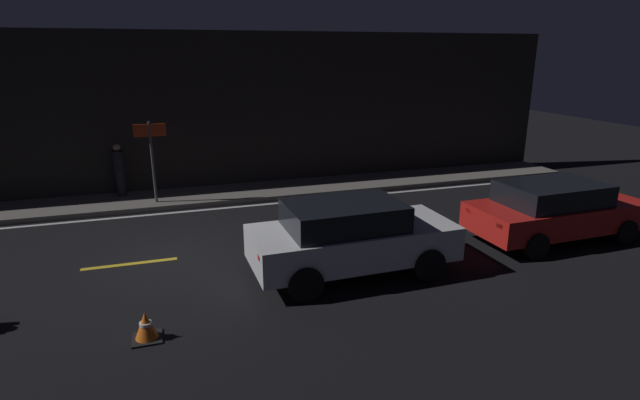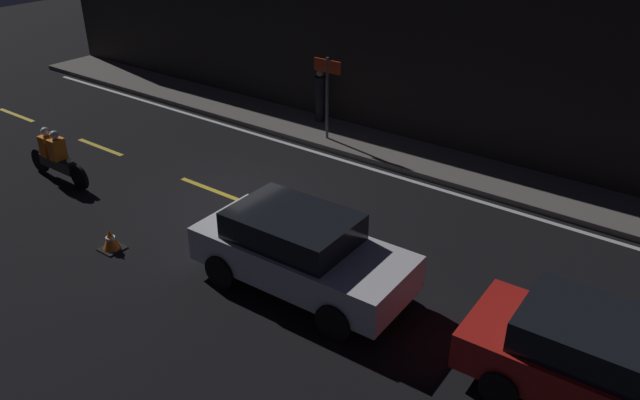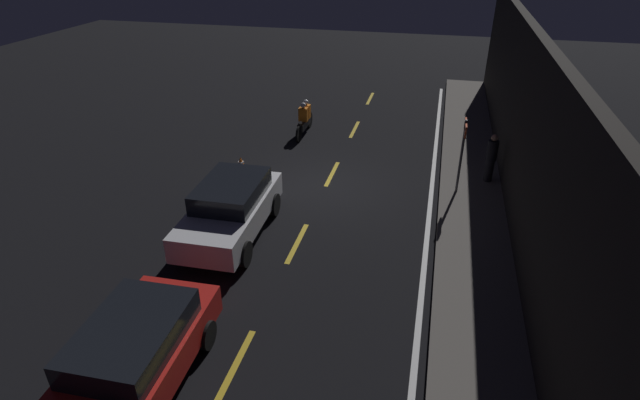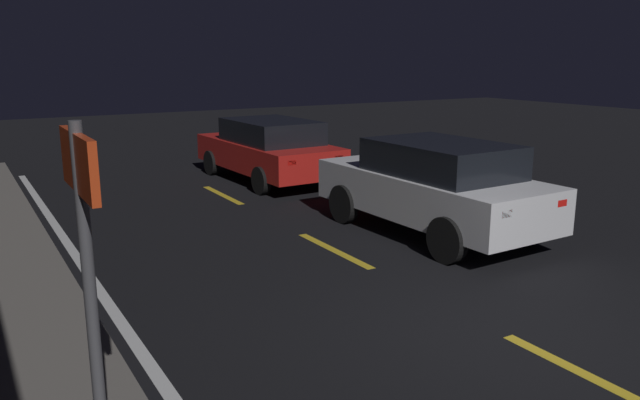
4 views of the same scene
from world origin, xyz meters
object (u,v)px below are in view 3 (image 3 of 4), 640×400
at_px(motorcycle, 305,119).
at_px(traffic_cone_near, 241,163).
at_px(sedan_white, 231,208).
at_px(taxi_red, 131,359).
at_px(shop_sign, 463,142).
at_px(pedestrian, 491,158).

relative_size(motorcycle, traffic_cone_near, 4.98).
bearing_deg(sedan_white, traffic_cone_near, -163.13).
distance_m(sedan_white, taxi_red, 5.51).
bearing_deg(shop_sign, motorcycle, -123.64).
bearing_deg(motorcycle, pedestrian, 66.53).
xyz_separation_m(motorcycle, pedestrian, (3.09, 7.19, 0.33)).
xyz_separation_m(taxi_red, pedestrian, (-10.36, 6.81, 0.22)).
bearing_deg(traffic_cone_near, taxi_red, 9.98).
distance_m(motorcycle, shop_sign, 7.51).
relative_size(taxi_red, shop_sign, 1.83).
bearing_deg(pedestrian, taxi_red, -33.32).
xyz_separation_m(sedan_white, motorcycle, (-7.96, -0.04, -0.18)).
height_order(taxi_red, motorcycle, taxi_red).
bearing_deg(sedan_white, pedestrian, 122.76).
bearing_deg(sedan_white, shop_sign, 120.60).
bearing_deg(sedan_white, taxi_red, 2.01).
distance_m(motorcycle, traffic_cone_near, 4.14).
xyz_separation_m(pedestrian, shop_sign, (1.02, -1.01, 0.86)).
bearing_deg(motorcycle, sedan_white, 0.09).
distance_m(sedan_white, motorcycle, 7.96).
bearing_deg(motorcycle, traffic_cone_near, -18.62).
xyz_separation_m(motorcycle, traffic_cone_near, (3.91, -1.30, -0.42)).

